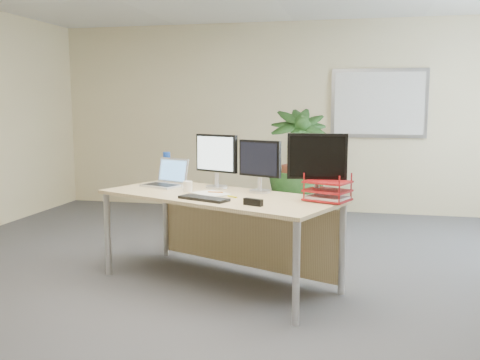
% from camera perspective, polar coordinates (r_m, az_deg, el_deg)
% --- Properties ---
extents(floor, '(8.00, 8.00, 0.00)m').
position_cam_1_polar(floor, '(4.14, -1.78, -13.77)').
color(floor, '#424246').
rests_on(floor, ground).
extents(back_wall, '(7.00, 0.04, 2.70)m').
position_cam_1_polar(back_wall, '(7.78, 5.61, 6.66)').
color(back_wall, beige).
rests_on(back_wall, floor).
extents(whiteboard, '(1.30, 0.04, 0.95)m').
position_cam_1_polar(whiteboard, '(7.68, 14.60, 7.92)').
color(whiteboard, '#A4A4A8').
rests_on(whiteboard, back_wall).
extents(desk, '(2.21, 1.57, 0.78)m').
position_cam_1_polar(desk, '(4.63, -1.45, -3.40)').
color(desk, tan).
rests_on(desk, floor).
extents(floor_plant, '(1.02, 1.02, 1.50)m').
position_cam_1_polar(floor_plant, '(6.92, 6.10, 1.50)').
color(floor_plant, '#163613').
rests_on(floor_plant, floor).
extents(monitor_left, '(0.42, 0.20, 0.49)m').
position_cam_1_polar(monitor_left, '(4.82, -2.53, 2.41)').
color(monitor_left, silver).
rests_on(monitor_left, desk).
extents(monitor_right, '(0.39, 0.19, 0.45)m').
position_cam_1_polar(monitor_right, '(4.59, 2.12, 1.86)').
color(monitor_right, silver).
rests_on(monitor_right, desk).
extents(monitor_dark, '(0.48, 0.22, 0.53)m').
position_cam_1_polar(monitor_dark, '(4.30, 8.23, 1.94)').
color(monitor_dark, silver).
rests_on(monitor_dark, desk).
extents(laptop, '(0.44, 0.42, 0.25)m').
position_cam_1_polar(laptop, '(5.03, -7.83, 0.08)').
color(laptop, silver).
rests_on(laptop, desk).
extents(keyboard, '(0.45, 0.30, 0.02)m').
position_cam_1_polar(keyboard, '(4.27, -3.88, -1.98)').
color(keyboard, black).
rests_on(keyboard, desk).
extents(coffee_mug, '(0.12, 0.08, 0.09)m').
position_cam_1_polar(coffee_mug, '(4.69, -5.63, -0.67)').
color(coffee_mug, white).
rests_on(coffee_mug, desk).
extents(spiral_notebook, '(0.37, 0.36, 0.01)m').
position_cam_1_polar(spiral_notebook, '(4.51, -3.10, -1.50)').
color(spiral_notebook, white).
rests_on(spiral_notebook, desk).
extents(orange_pen, '(0.13, 0.01, 0.01)m').
position_cam_1_polar(orange_pen, '(4.54, -2.62, -1.29)').
color(orange_pen, orange).
rests_on(orange_pen, spiral_notebook).
extents(yellow_highlighter, '(0.10, 0.08, 0.01)m').
position_cam_1_polar(yellow_highlighter, '(4.37, -0.84, -1.78)').
color(yellow_highlighter, yellow).
rests_on(yellow_highlighter, desk).
extents(water_bottle, '(0.08, 0.08, 0.30)m').
position_cam_1_polar(water_bottle, '(5.26, -7.81, 1.30)').
color(water_bottle, silver).
rests_on(water_bottle, desk).
extents(letter_tray, '(0.40, 0.36, 0.15)m').
position_cam_1_polar(letter_tray, '(4.25, 9.31, -1.31)').
color(letter_tray, maroon).
rests_on(letter_tray, desk).
extents(stapler, '(0.16, 0.10, 0.05)m').
position_cam_1_polar(stapler, '(4.02, 1.41, -2.38)').
color(stapler, black).
rests_on(stapler, desk).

